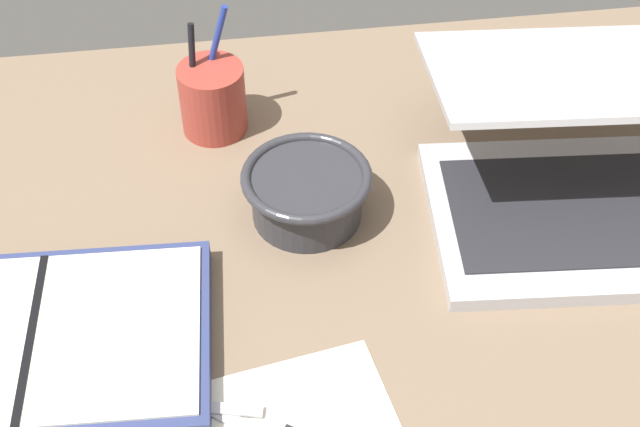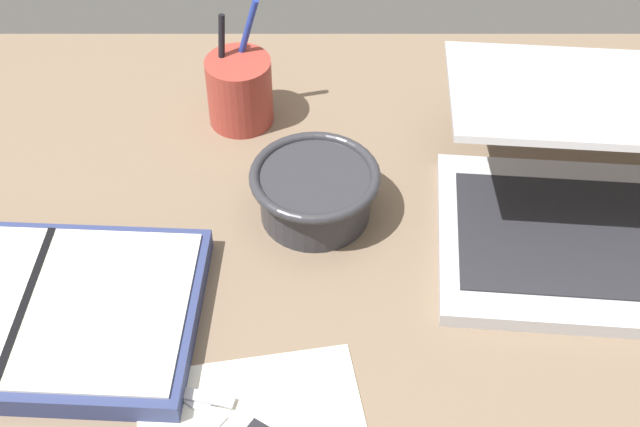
{
  "view_description": "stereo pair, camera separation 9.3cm",
  "coord_description": "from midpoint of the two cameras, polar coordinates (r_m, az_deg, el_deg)",
  "views": [
    {
      "loc": [
        -9.83,
        -59.1,
        74.78
      ],
      "look_at": [
        -0.61,
        6.07,
        9.0
      ],
      "focal_mm": 50.0,
      "sensor_mm": 36.0,
      "label": 1
    },
    {
      "loc": [
        -0.56,
        -59.75,
        74.78
      ],
      "look_at": [
        -0.61,
        6.07,
        9.0
      ],
      "focal_mm": 50.0,
      "sensor_mm": 36.0,
      "label": 2
    }
  ],
  "objects": [
    {
      "name": "pen_cup",
      "position": [
        1.13,
        -2.78,
        7.79
      ],
      "size": [
        8.24,
        8.24,
        16.53
      ],
      "color": "#9E382D",
      "rests_on": "desk_top"
    },
    {
      "name": "planner",
      "position": [
        0.95,
        -15.52,
        -6.2
      ],
      "size": [
        35.93,
        24.69,
        2.97
      ],
      "rotation": [
        0.0,
        0.0,
        -0.05
      ],
      "color": "navy",
      "rests_on": "desk_top"
    },
    {
      "name": "desk_top",
      "position": [
        0.95,
        3.18,
        -6.16
      ],
      "size": [
        140.0,
        100.0,
        2.0
      ],
      "primitive_type": "cube",
      "color": "#75604C",
      "rests_on": "ground"
    },
    {
      "name": "bowl",
      "position": [
        1.0,
        2.35,
        1.32
      ],
      "size": [
        14.76,
        14.76,
        6.48
      ],
      "color": "#2D2D33",
      "rests_on": "desk_top"
    },
    {
      "name": "scissors",
      "position": [
        0.89,
        -8.27,
        -10.51
      ],
      "size": [
        13.14,
        9.27,
        0.8
      ],
      "rotation": [
        0.0,
        0.0,
        -0.44
      ],
      "color": "#B7B7BC",
      "rests_on": "desk_top"
    },
    {
      "name": "laptop",
      "position": [
        1.04,
        19.92,
        1.22
      ],
      "size": [
        36.98,
        37.17,
        17.05
      ],
      "rotation": [
        0.0,
        0.0,
        -0.08
      ],
      "color": "#B7B7BC",
      "rests_on": "desk_top"
    }
  ]
}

